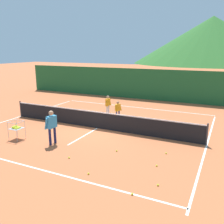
{
  "coord_description": "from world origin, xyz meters",
  "views": [
    {
      "loc": [
        6.49,
        -11.48,
        4.3
      ],
      "look_at": [
        0.73,
        0.4,
        0.94
      ],
      "focal_mm": 39.2,
      "sensor_mm": 36.0,
      "label": 1
    }
  ],
  "objects_px": {
    "tennis_ball_0": "(132,194)",
    "tennis_ball_2": "(117,151)",
    "student_1": "(118,109)",
    "tennis_ball_3": "(88,174)",
    "instructor": "(52,124)",
    "student_0": "(108,103)",
    "tennis_ball_7": "(69,158)",
    "tennis_ball_5": "(157,166)",
    "tennis_ball_4": "(158,185)",
    "tennis_net": "(97,120)",
    "tennis_ball_1": "(166,153)",
    "tennis_ball_6": "(51,131)",
    "ball_cart": "(16,128)"
  },
  "relations": [
    {
      "from": "tennis_ball_7",
      "to": "instructor",
      "type": "bearing_deg",
      "value": 148.89
    },
    {
      "from": "tennis_ball_0",
      "to": "tennis_ball_7",
      "type": "height_order",
      "value": "same"
    },
    {
      "from": "student_0",
      "to": "tennis_ball_4",
      "type": "height_order",
      "value": "student_0"
    },
    {
      "from": "tennis_ball_3",
      "to": "tennis_ball_4",
      "type": "distance_m",
      "value": 2.45
    },
    {
      "from": "instructor",
      "to": "ball_cart",
      "type": "height_order",
      "value": "instructor"
    },
    {
      "from": "tennis_ball_2",
      "to": "tennis_ball_4",
      "type": "xyz_separation_m",
      "value": [
        2.38,
        -1.94,
        0.0
      ]
    },
    {
      "from": "student_0",
      "to": "tennis_ball_1",
      "type": "height_order",
      "value": "student_0"
    },
    {
      "from": "ball_cart",
      "to": "tennis_ball_6",
      "type": "height_order",
      "value": "ball_cart"
    },
    {
      "from": "tennis_ball_2",
      "to": "tennis_ball_0",
      "type": "bearing_deg",
      "value": -57.06
    },
    {
      "from": "student_0",
      "to": "tennis_ball_7",
      "type": "distance_m",
      "value": 7.07
    },
    {
      "from": "instructor",
      "to": "tennis_ball_2",
      "type": "relative_size",
      "value": 23.78
    },
    {
      "from": "tennis_ball_4",
      "to": "tennis_ball_5",
      "type": "relative_size",
      "value": 1.0
    },
    {
      "from": "tennis_net",
      "to": "tennis_ball_0",
      "type": "xyz_separation_m",
      "value": [
        4.16,
        -5.28,
        -0.47
      ]
    },
    {
      "from": "tennis_ball_1",
      "to": "tennis_ball_0",
      "type": "bearing_deg",
      "value": -93.2
    },
    {
      "from": "tennis_ball_5",
      "to": "tennis_net",
      "type": "bearing_deg",
      "value": 144.27
    },
    {
      "from": "tennis_ball_6",
      "to": "student_1",
      "type": "bearing_deg",
      "value": 56.85
    },
    {
      "from": "tennis_ball_4",
      "to": "tennis_ball_5",
      "type": "xyz_separation_m",
      "value": [
        -0.42,
        1.32,
        0.0
      ]
    },
    {
      "from": "tennis_ball_4",
      "to": "tennis_ball_7",
      "type": "distance_m",
      "value": 3.86
    },
    {
      "from": "ball_cart",
      "to": "tennis_ball_3",
      "type": "xyz_separation_m",
      "value": [
        5.06,
        -1.54,
        -0.55
      ]
    },
    {
      "from": "student_0",
      "to": "tennis_ball_3",
      "type": "xyz_separation_m",
      "value": [
        3.07,
        -7.63,
        -0.77
      ]
    },
    {
      "from": "instructor",
      "to": "tennis_ball_7",
      "type": "relative_size",
      "value": 23.78
    },
    {
      "from": "tennis_net",
      "to": "tennis_ball_1",
      "type": "distance_m",
      "value": 4.74
    },
    {
      "from": "instructor",
      "to": "ball_cart",
      "type": "xyz_separation_m",
      "value": [
        -2.03,
        -0.24,
        -0.38
      ]
    },
    {
      "from": "instructor",
      "to": "tennis_ball_2",
      "type": "height_order",
      "value": "instructor"
    },
    {
      "from": "student_0",
      "to": "tennis_ball_0",
      "type": "relative_size",
      "value": 19.65
    },
    {
      "from": "tennis_ball_0",
      "to": "tennis_ball_1",
      "type": "xyz_separation_m",
      "value": [
        0.19,
        3.48,
        0.0
      ]
    },
    {
      "from": "tennis_ball_7",
      "to": "tennis_ball_5",
      "type": "bearing_deg",
      "value": 14.19
    },
    {
      "from": "tennis_ball_3",
      "to": "tennis_ball_6",
      "type": "bearing_deg",
      "value": 143.6
    },
    {
      "from": "tennis_net",
      "to": "tennis_ball_2",
      "type": "bearing_deg",
      "value": -46.53
    },
    {
      "from": "tennis_ball_4",
      "to": "student_0",
      "type": "bearing_deg",
      "value": 127.04
    },
    {
      "from": "tennis_ball_3",
      "to": "tennis_ball_7",
      "type": "xyz_separation_m",
      "value": [
        -1.4,
        0.8,
        0.0
      ]
    },
    {
      "from": "tennis_ball_5",
      "to": "tennis_ball_6",
      "type": "height_order",
      "value": "same"
    },
    {
      "from": "tennis_ball_3",
      "to": "tennis_ball_6",
      "type": "distance_m",
      "value": 5.39
    },
    {
      "from": "tennis_ball_0",
      "to": "tennis_ball_2",
      "type": "height_order",
      "value": "same"
    },
    {
      "from": "tennis_ball_5",
      "to": "tennis_ball_0",
      "type": "bearing_deg",
      "value": -93.97
    },
    {
      "from": "tennis_ball_1",
      "to": "tennis_ball_6",
      "type": "height_order",
      "value": "same"
    },
    {
      "from": "instructor",
      "to": "tennis_ball_5",
      "type": "xyz_separation_m",
      "value": [
        5.04,
        -0.12,
        -0.94
      ]
    },
    {
      "from": "tennis_ball_4",
      "to": "tennis_ball_7",
      "type": "xyz_separation_m",
      "value": [
        -3.83,
        0.46,
        0.0
      ]
    },
    {
      "from": "tennis_net",
      "to": "tennis_ball_1",
      "type": "relative_size",
      "value": 171.41
    },
    {
      "from": "tennis_net",
      "to": "student_1",
      "type": "relative_size",
      "value": 9.7
    },
    {
      "from": "student_1",
      "to": "tennis_ball_3",
      "type": "bearing_deg",
      "value": -73.91
    },
    {
      "from": "tennis_net",
      "to": "tennis_ball_5",
      "type": "distance_m",
      "value": 5.34
    },
    {
      "from": "instructor",
      "to": "tennis_ball_5",
      "type": "height_order",
      "value": "instructor"
    },
    {
      "from": "tennis_ball_5",
      "to": "tennis_ball_4",
      "type": "bearing_deg",
      "value": -72.49
    },
    {
      "from": "tennis_net",
      "to": "tennis_ball_4",
      "type": "xyz_separation_m",
      "value": [
        4.73,
        -4.43,
        -0.47
      ]
    },
    {
      "from": "tennis_ball_4",
      "to": "tennis_ball_7",
      "type": "height_order",
      "value": "same"
    },
    {
      "from": "tennis_ball_4",
      "to": "tennis_ball_7",
      "type": "bearing_deg",
      "value": 173.19
    },
    {
      "from": "tennis_ball_0",
      "to": "tennis_ball_7",
      "type": "xyz_separation_m",
      "value": [
        -3.27,
        1.31,
        0.0
      ]
    },
    {
      "from": "tennis_ball_2",
      "to": "instructor",
      "type": "bearing_deg",
      "value": -170.74
    },
    {
      "from": "tennis_ball_6",
      "to": "tennis_ball_7",
      "type": "bearing_deg",
      "value": -39.26
    }
  ]
}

